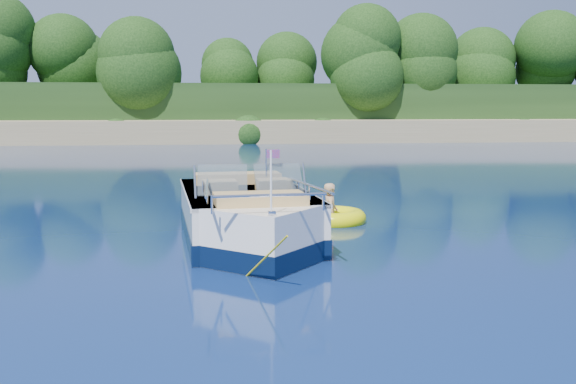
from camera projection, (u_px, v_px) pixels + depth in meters
The scene contains 6 objects.
ground at pixel (254, 315), 7.55m from camera, with size 160.00×160.00×0.00m, color #091642.
shoreline at pixel (214, 119), 70.16m from camera, with size 170.00×59.00×6.00m.
treeline at pixel (216, 63), 47.17m from camera, with size 150.00×7.12×8.19m.
motorboat at pixel (248, 221), 11.51m from camera, with size 2.54×6.20×2.06m.
tow_tube at pixel (333, 218), 13.57m from camera, with size 1.41×1.41×0.37m.
boy at pixel (330, 222), 13.56m from camera, with size 0.49×0.32×1.34m, color tan.
Camera 1 is at (-0.49, -7.28, 2.44)m, focal length 40.00 mm.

